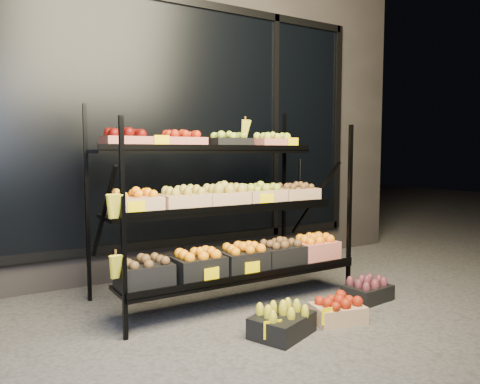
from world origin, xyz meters
TOP-DOWN VIEW (x-y plane):
  - ground at (0.00, 0.00)m, footprint 24.00×24.00m
  - building at (0.00, 2.59)m, footprint 6.00×2.08m
  - display_rack at (-0.01, 0.60)m, footprint 2.18×1.02m
  - tag_floor_a at (-0.22, -0.40)m, footprint 0.13×0.01m
  - tag_floor_b at (0.27, -0.40)m, footprint 0.13×0.01m
  - floor_crate_midleft at (-0.08, -0.31)m, footprint 0.51×0.45m
  - floor_crate_midright at (0.43, -0.32)m, footprint 0.42×0.35m
  - floor_crate_right at (1.00, -0.08)m, footprint 0.40×0.31m

SIDE VIEW (x-z plane):
  - ground at x=0.00m, z-range 0.00..0.00m
  - tag_floor_a at x=-0.22m, z-range 0.00..0.12m
  - tag_floor_b at x=0.27m, z-range 0.00..0.12m
  - floor_crate_midright at x=0.43m, z-range -0.01..0.18m
  - floor_crate_right at x=1.00m, z-range -0.01..0.19m
  - floor_crate_midleft at x=-0.08m, z-range -0.01..0.20m
  - display_rack at x=-0.01m, z-range -0.05..1.62m
  - building at x=0.00m, z-range 0.00..3.50m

